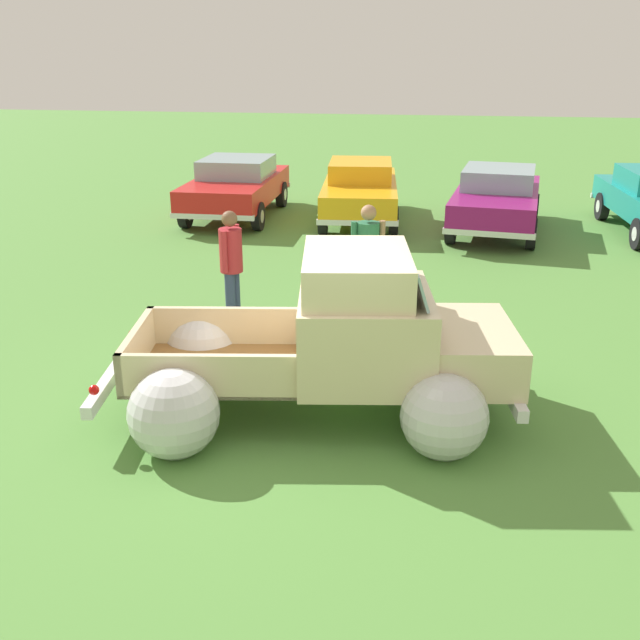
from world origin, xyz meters
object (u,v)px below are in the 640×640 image
object	(u,v)px
show_car_2	(497,197)
show_car_1	(360,189)
spectator_1	(231,261)
show_car_0	(236,185)
spectator_0	(368,254)
vintage_pickup_truck	(341,352)

from	to	relation	value
show_car_2	show_car_1	bearing A→B (deg)	-92.64
show_car_1	spectator_1	world-z (taller)	spectator_1
show_car_0	spectator_0	size ratio (longest dim) A/B	2.39
spectator_1	show_car_2	bearing A→B (deg)	67.51
show_car_0	spectator_0	distance (m)	7.86
vintage_pickup_truck	show_car_2	world-z (taller)	vintage_pickup_truck
spectator_0	show_car_2	bearing A→B (deg)	141.94
show_car_0	show_car_2	xyz separation A→B (m)	(6.28, -0.63, -0.00)
show_car_0	show_car_2	size ratio (longest dim) A/B	0.93
show_car_2	spectator_0	xyz separation A→B (m)	(-2.38, -6.18, 0.24)
show_car_1	spectator_1	xyz separation A→B (m)	(-1.15, -7.44, 0.24)
show_car_2	spectator_0	distance (m)	6.63
show_car_0	spectator_1	size ratio (longest dim) A/B	2.41
vintage_pickup_truck	spectator_0	bearing A→B (deg)	82.16
show_car_2	spectator_0	bearing A→B (deg)	-13.44
show_car_1	show_car_0	bearing A→B (deg)	-95.57
vintage_pickup_truck	show_car_2	distance (m)	9.69
vintage_pickup_truck	spectator_0	distance (m)	3.23
show_car_1	spectator_1	bearing A→B (deg)	-13.29
spectator_0	show_car_1	bearing A→B (deg)	169.79
show_car_2	show_car_0	bearing A→B (deg)	-88.17
spectator_1	show_car_0	bearing A→B (deg)	114.33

